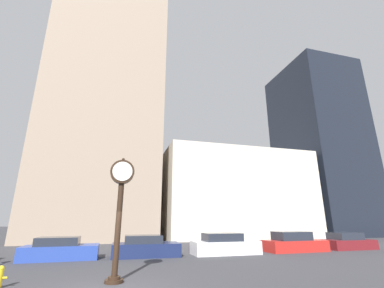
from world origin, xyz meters
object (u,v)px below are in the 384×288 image
object	(u,v)px
car_maroon	(347,242)
fire_hydrant_near	(0,277)
car_white	(225,245)
car_red	(294,243)
car_blue	(60,250)
street_clock	(120,197)
car_navy	(145,247)

from	to	relation	value
car_maroon	fire_hydrant_near	distance (m)	22.33
car_white	car_maroon	bearing A→B (deg)	1.71
car_red	fire_hydrant_near	size ratio (longest dim) A/B	6.52
car_white	fire_hydrant_near	bearing A→B (deg)	-150.04
car_blue	car_white	size ratio (longest dim) A/B	0.92
street_clock	fire_hydrant_near	bearing A→B (deg)	176.68
car_blue	car_maroon	world-z (taller)	car_maroon
street_clock	car_red	distance (m)	14.35
car_navy	car_red	bearing A→B (deg)	0.27
car_maroon	fire_hydrant_near	world-z (taller)	car_maroon
car_white	car_navy	bearing A→B (deg)	177.11
car_navy	car_white	bearing A→B (deg)	-1.52
street_clock	car_white	xyz separation A→B (m)	(7.04, 6.47, -2.49)
car_navy	car_red	size ratio (longest dim) A/B	0.91
street_clock	fire_hydrant_near	world-z (taller)	street_clock
street_clock	car_blue	xyz separation A→B (m)	(-3.12, 6.77, -2.53)
car_blue	car_white	distance (m)	10.16
car_white	car_red	distance (m)	5.49
car_white	car_maroon	distance (m)	10.57
car_red	car_blue	bearing A→B (deg)	177.96
fire_hydrant_near	car_navy	bearing A→B (deg)	49.71
car_navy	fire_hydrant_near	distance (m)	8.52
street_clock	fire_hydrant_near	distance (m)	4.61
car_blue	car_red	size ratio (longest dim) A/B	0.90
street_clock	car_navy	size ratio (longest dim) A/B	1.11
car_navy	car_white	size ratio (longest dim) A/B	0.93
car_white	car_red	size ratio (longest dim) A/B	0.98
car_blue	fire_hydrant_near	size ratio (longest dim) A/B	5.90
car_maroon	car_white	bearing A→B (deg)	-177.50
street_clock	car_navy	bearing A→B (deg)	75.16
car_blue	car_navy	distance (m)	4.90
street_clock	car_maroon	distance (m)	19.04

